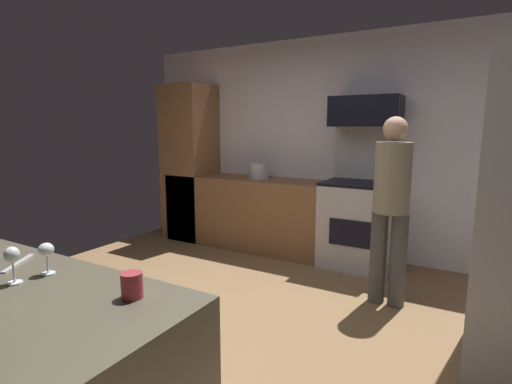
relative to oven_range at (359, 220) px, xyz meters
name	(u,v)px	position (x,y,z in m)	size (l,w,h in m)	color
ground_plane	(223,333)	(-0.48, -1.98, -0.53)	(5.20, 4.80, 0.02)	olive
wall_back	(331,147)	(-0.48, 0.36, 0.78)	(5.20, 0.12, 2.60)	silver
lower_cabinet_run	(252,213)	(-1.38, 0.00, -0.07)	(2.40, 0.60, 0.90)	brown
cabinet_column	(190,163)	(-2.38, 0.00, 0.53)	(0.60, 0.60, 2.10)	brown
oven_range	(359,220)	(0.00, 0.00, 0.00)	(0.76, 0.65, 1.55)	#BDB9BB
microwave	(366,111)	(0.00, 0.08, 1.19)	(0.74, 0.38, 0.33)	black
person_cook	(391,202)	(0.49, -0.85, 0.39)	(0.31, 0.30, 1.63)	#484848
wine_glass_near	(46,252)	(-0.50, -3.27, 0.49)	(0.06, 0.06, 0.14)	silver
wine_glass_mid	(12,257)	(-0.53, -3.40, 0.50)	(0.06, 0.06, 0.16)	silver
mug_coffee	(132,285)	(0.00, -3.25, 0.43)	(0.08, 0.08, 0.10)	#9C3038
knife_chef	(18,263)	(-0.75, -3.26, 0.39)	(0.25, 0.02, 0.01)	#B7BABF
stock_pot	(259,171)	(-1.29, 0.00, 0.48)	(0.26, 0.26, 0.20)	#B2B8BF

